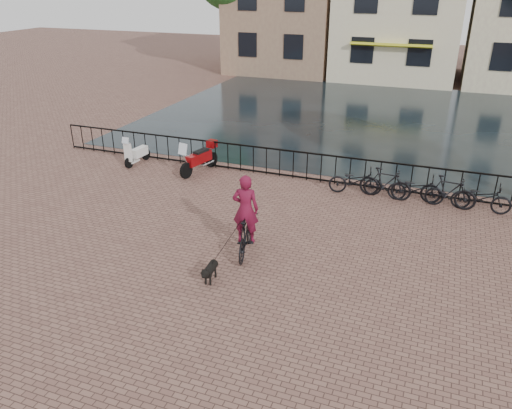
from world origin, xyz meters
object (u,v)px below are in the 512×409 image
(cyclist, at_px, (246,220))
(dog, at_px, (210,271))
(motorcycle, at_px, (199,155))
(scooter, at_px, (137,148))

(cyclist, bearing_deg, dog, 67.57)
(cyclist, relative_size, dog, 3.21)
(dog, height_order, motorcycle, motorcycle)
(cyclist, bearing_deg, motorcycle, -63.34)
(cyclist, relative_size, scooter, 1.88)
(dog, relative_size, motorcycle, 0.41)
(dog, xyz_separation_m, scooter, (-6.07, 6.31, 0.35))
(cyclist, distance_m, dog, 1.68)
(cyclist, relative_size, motorcycle, 1.32)
(dog, bearing_deg, motorcycle, 113.73)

